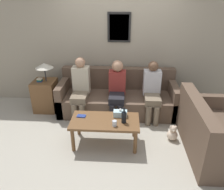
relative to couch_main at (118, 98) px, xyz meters
name	(u,v)px	position (x,y,z in m)	size (l,w,h in m)	color
ground_plane	(116,123)	(0.00, -0.54, -0.30)	(16.00, 16.00, 0.00)	#ADA899
wall_back	(119,46)	(0.00, 0.47, 1.00)	(9.00, 0.08, 2.60)	#9E937F
couch_main	(118,98)	(0.00, 0.00, 0.00)	(2.45, 0.90, 0.88)	brown
couch_side	(212,135)	(1.57, -1.25, 0.00)	(0.90, 1.56, 0.88)	brown
coffee_table	(105,123)	(-0.17, -1.18, 0.10)	(1.13, 0.57, 0.46)	brown
side_table_with_lamp	(46,93)	(-1.55, -0.07, 0.10)	(0.48, 0.47, 1.07)	brown
wine_bottle	(124,117)	(0.15, -1.23, 0.27)	(0.08, 0.08, 0.27)	black
drinking_glass	(115,123)	(0.00, -1.34, 0.21)	(0.07, 0.07, 0.09)	silver
book_stack	(81,116)	(-0.58, -1.09, 0.17)	(0.15, 0.10, 0.02)	navy
tissue_box	(120,113)	(0.08, -1.04, 0.22)	(0.23, 0.12, 0.14)	silver
person_left	(80,86)	(-0.75, -0.21, 0.34)	(0.34, 0.65, 1.20)	#756651
person_middle	(117,88)	(-0.01, -0.20, 0.33)	(0.34, 0.64, 1.15)	black
person_right	(152,89)	(0.69, -0.22, 0.32)	(0.34, 0.64, 1.15)	#756651
teddy_bear	(172,134)	(1.01, -1.01, -0.17)	(0.18, 0.18, 0.29)	beige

